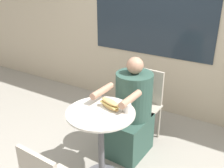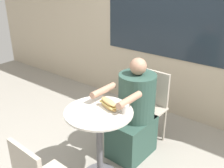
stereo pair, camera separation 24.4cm
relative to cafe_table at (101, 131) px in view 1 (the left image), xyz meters
name	(u,v)px [view 1 (the left image)]	position (x,y,z in m)	size (l,w,h in m)	color
storefront_wall	(170,15)	(0.00, 1.66, 0.85)	(8.00, 0.09, 2.80)	#B7A88E
cafe_table	(101,131)	(0.00, 0.00, 0.00)	(0.63, 0.63, 0.76)	beige
diner_chair	(146,99)	(0.05, 0.88, -0.03)	(0.39, 0.39, 0.87)	#ADA393
seated_diner	(131,115)	(0.05, 0.52, -0.07)	(0.41, 0.72, 1.13)	#2D4C42
sandwich_on_plate	(110,105)	(0.05, 0.09, 0.25)	(0.23, 0.23, 0.09)	white
drink_cup	(127,108)	(0.21, 0.12, 0.25)	(0.07, 0.07, 0.09)	silver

